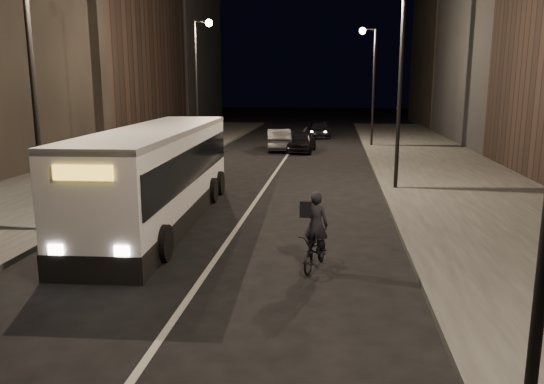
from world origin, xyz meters
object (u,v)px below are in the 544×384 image
(city_bus, at_px, (159,171))
(car_near, at_px, (302,142))
(streetlight_right_far, at_px, (370,71))
(cyclist_on_bicycle, at_px, (316,243))
(streetlight_left_far, at_px, (200,69))
(car_far, at_px, (319,130))
(streetlight_right_mid, at_px, (395,61))
(car_mid, at_px, (279,140))
(streetlight_left_near, at_px, (39,52))

(city_bus, xyz_separation_m, car_near, (3.49, 18.70, -0.99))
(streetlight_right_far, relative_size, cyclist_on_bicycle, 4.10)
(streetlight_left_far, distance_m, car_near, 8.17)
(streetlight_right_far, relative_size, city_bus, 0.70)
(cyclist_on_bicycle, bearing_deg, car_near, 108.53)
(city_bus, height_order, cyclist_on_bicycle, city_bus)
(streetlight_left_far, bearing_deg, car_far, 61.13)
(streetlight_left_far, relative_size, car_far, 1.85)
(streetlight_right_far, distance_m, cyclist_on_bicycle, 26.60)
(streetlight_left_far, bearing_deg, streetlight_right_mid, -43.16)
(car_mid, height_order, car_far, car_mid)
(cyclist_on_bicycle, distance_m, car_far, 32.71)
(car_near, bearing_deg, city_bus, -96.38)
(car_mid, bearing_deg, city_bus, 76.68)
(streetlight_left_far, distance_m, car_far, 15.21)
(streetlight_right_mid, xyz_separation_m, streetlight_left_near, (-10.66, -8.00, 0.00))
(streetlight_right_far, distance_m, car_near, 7.29)
(car_near, bearing_deg, streetlight_left_near, -102.29)
(streetlight_right_mid, bearing_deg, city_bus, -143.30)
(streetlight_right_mid, height_order, streetlight_left_near, same)
(streetlight_left_near, bearing_deg, car_mid, 78.11)
(streetlight_left_near, height_order, car_far, streetlight_left_near)
(streetlight_left_near, distance_m, city_bus, 4.96)
(streetlight_left_near, distance_m, cyclist_on_bicycle, 9.45)
(cyclist_on_bicycle, xyz_separation_m, car_mid, (-3.43, 23.46, 0.07))
(car_near, distance_m, car_mid, 1.77)
(city_bus, bearing_deg, streetlight_left_far, 96.72)
(car_near, relative_size, car_mid, 0.91)
(car_mid, distance_m, car_far, 9.56)
(streetlight_right_mid, bearing_deg, car_near, 109.61)
(streetlight_right_far, relative_size, streetlight_left_far, 1.00)
(streetlight_right_far, xyz_separation_m, city_bus, (-8.02, -21.98, -3.68))
(streetlight_left_near, relative_size, streetlight_left_far, 1.00)
(car_near, height_order, car_mid, car_mid)
(city_bus, relative_size, car_mid, 2.61)
(cyclist_on_bicycle, bearing_deg, car_far, 105.67)
(cyclist_on_bicycle, height_order, car_far, cyclist_on_bicycle)
(streetlight_right_far, distance_m, car_mid, 8.12)
(streetlight_right_mid, distance_m, car_far, 23.44)
(streetlight_left_near, distance_m, car_far, 31.79)
(car_mid, relative_size, car_far, 1.01)
(city_bus, xyz_separation_m, car_far, (4.33, 28.64, -1.05))
(streetlight_right_mid, xyz_separation_m, car_far, (-3.69, 22.66, -4.72))
(cyclist_on_bicycle, height_order, car_near, cyclist_on_bicycle)
(streetlight_right_mid, bearing_deg, car_mid, 114.62)
(streetlight_right_far, relative_size, car_mid, 1.82)
(streetlight_right_mid, distance_m, car_near, 14.29)
(city_bus, distance_m, car_near, 19.05)
(streetlight_right_mid, xyz_separation_m, streetlight_left_far, (-10.66, 10.00, 0.00))
(streetlight_right_mid, bearing_deg, streetlight_right_far, 90.00)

